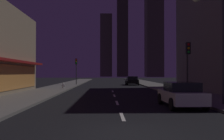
# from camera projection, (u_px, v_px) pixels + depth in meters

# --- Properties ---
(ground_plane) EXTENTS (78.00, 136.00, 0.10)m
(ground_plane) POSITION_uv_depth(u_px,v_px,m) (110.00, 86.00, 39.97)
(ground_plane) COLOR black
(sidewalk_right) EXTENTS (4.00, 76.00, 0.15)m
(sidewalk_right) POSITION_uv_depth(u_px,v_px,m) (154.00, 85.00, 40.14)
(sidewalk_right) COLOR #605E59
(sidewalk_right) RESTS_ON ground
(sidewalk_left) EXTENTS (4.00, 76.00, 0.15)m
(sidewalk_left) POSITION_uv_depth(u_px,v_px,m) (67.00, 85.00, 39.79)
(sidewalk_left) COLOR #605E59
(sidewalk_left) RESTS_ON ground
(lane_marking_center) EXTENTS (0.16, 23.00, 0.01)m
(lane_marking_center) POSITION_uv_depth(u_px,v_px,m) (117.00, 103.00, 16.38)
(lane_marking_center) COLOR silver
(lane_marking_center) RESTS_ON ground
(skyscraper_distant_tall) EXTENTS (6.69, 5.49, 35.54)m
(skyscraper_distant_tall) POSITION_uv_depth(u_px,v_px,m) (106.00, 46.00, 141.59)
(skyscraper_distant_tall) COLOR #534E3E
(skyscraper_distant_tall) RESTS_ON ground
(skyscraper_distant_mid) EXTENTS (5.89, 5.09, 75.25)m
(skyscraper_distant_mid) POSITION_uv_depth(u_px,v_px,m) (122.00, 8.00, 136.10)
(skyscraper_distant_mid) COLOR #3E3B2F
(skyscraper_distant_mid) RESTS_ON ground
(skyscraper_distant_short) EXTENTS (8.70, 7.09, 68.18)m
(skyscraper_distant_short) POSITION_uv_depth(u_px,v_px,m) (154.00, 12.00, 130.12)
(skyscraper_distant_short) COLOR #4C4839
(skyscraper_distant_short) RESTS_ON ground
(skyscraper_distant_slender) EXTENTS (5.81, 6.14, 75.32)m
(skyscraper_distant_slender) POSITION_uv_depth(u_px,v_px,m) (150.00, 14.00, 150.47)
(skyscraper_distant_slender) COLOR #4D493A
(skyscraper_distant_slender) RESTS_ON ground
(car_parked_near) EXTENTS (1.98, 4.24, 1.45)m
(car_parked_near) POSITION_uv_depth(u_px,v_px,m) (181.00, 94.00, 14.31)
(car_parked_near) COLOR silver
(car_parked_near) RESTS_ON ground
(car_parked_far) EXTENTS (1.98, 4.24, 1.45)m
(car_parked_far) POSITION_uv_depth(u_px,v_px,m) (132.00, 81.00, 41.09)
(car_parked_far) COLOR black
(car_parked_far) RESTS_ON ground
(fire_hydrant_far_left) EXTENTS (0.42, 0.30, 0.65)m
(fire_hydrant_far_left) POSITION_uv_depth(u_px,v_px,m) (63.00, 86.00, 30.07)
(fire_hydrant_far_left) COLOR #B2B2B2
(fire_hydrant_far_left) RESTS_ON sidewalk_left
(traffic_light_near_right) EXTENTS (0.32, 0.48, 4.20)m
(traffic_light_near_right) POSITION_uv_depth(u_px,v_px,m) (188.00, 57.00, 18.85)
(traffic_light_near_right) COLOR #2D2D2D
(traffic_light_near_right) RESTS_ON sidewalk_right
(traffic_light_far_left) EXTENTS (0.32, 0.48, 4.20)m
(traffic_light_far_left) POSITION_uv_depth(u_px,v_px,m) (76.00, 66.00, 39.81)
(traffic_light_far_left) COLOR #2D2D2D
(traffic_light_far_left) RESTS_ON sidewalk_left
(street_lamp_right) EXTENTS (1.96, 0.56, 6.58)m
(street_lamp_right) POSITION_uv_depth(u_px,v_px,m) (210.00, 21.00, 14.62)
(street_lamp_right) COLOR #38383D
(street_lamp_right) RESTS_ON sidewalk_right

